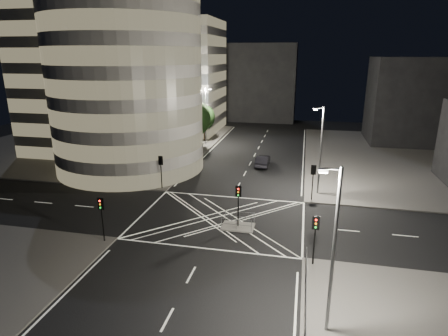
% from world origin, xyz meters
% --- Properties ---
extents(ground, '(120.00, 120.00, 0.00)m').
position_xyz_m(ground, '(0.00, 0.00, 0.00)').
color(ground, black).
rests_on(ground, ground).
extents(sidewalk_far_left, '(42.00, 42.00, 0.15)m').
position_xyz_m(sidewalk_far_left, '(-29.00, 27.00, 0.07)').
color(sidewalk_far_left, '#585653').
rests_on(sidewalk_far_left, ground).
extents(sidewalk_far_right, '(42.00, 42.00, 0.15)m').
position_xyz_m(sidewalk_far_right, '(29.00, 27.00, 0.07)').
color(sidewalk_far_right, '#585653').
rests_on(sidewalk_far_right, ground).
extents(central_island, '(3.00, 2.00, 0.15)m').
position_xyz_m(central_island, '(2.00, -1.50, 0.07)').
color(central_island, slate).
rests_on(central_island, ground).
extents(office_tower_curved, '(30.00, 29.00, 27.20)m').
position_xyz_m(office_tower_curved, '(-20.74, 18.74, 12.65)').
color(office_tower_curved, gray).
rests_on(office_tower_curved, sidewalk_far_left).
extents(office_block_rear, '(24.00, 16.00, 22.00)m').
position_xyz_m(office_block_rear, '(-22.00, 42.00, 11.15)').
color(office_block_rear, gray).
rests_on(office_block_rear, sidewalk_far_left).
extents(building_right_far, '(14.00, 12.00, 15.00)m').
position_xyz_m(building_right_far, '(26.00, 40.00, 7.65)').
color(building_right_far, black).
rests_on(building_right_far, sidewalk_far_right).
extents(building_far_end, '(18.00, 8.00, 18.00)m').
position_xyz_m(building_far_end, '(-4.00, 58.00, 9.00)').
color(building_far_end, black).
rests_on(building_far_end, ground).
extents(tree_a, '(3.83, 3.83, 6.57)m').
position_xyz_m(tree_a, '(-10.50, 9.00, 4.51)').
color(tree_a, black).
rests_on(tree_a, sidewalk_far_left).
extents(tree_b, '(4.88, 4.88, 8.01)m').
position_xyz_m(tree_b, '(-10.50, 15.00, 5.34)').
color(tree_b, black).
rests_on(tree_b, sidewalk_far_left).
extents(tree_c, '(3.96, 3.96, 7.23)m').
position_xyz_m(tree_c, '(-10.50, 21.00, 5.08)').
color(tree_c, black).
rests_on(tree_c, sidewalk_far_left).
extents(tree_d, '(5.25, 5.25, 8.15)m').
position_xyz_m(tree_d, '(-10.50, 27.00, 5.27)').
color(tree_d, black).
rests_on(tree_d, sidewalk_far_left).
extents(tree_e, '(3.89, 3.89, 6.59)m').
position_xyz_m(tree_e, '(-10.50, 33.00, 4.48)').
color(tree_e, black).
rests_on(tree_e, sidewalk_far_left).
extents(traffic_signal_fl, '(0.55, 0.22, 4.00)m').
position_xyz_m(traffic_signal_fl, '(-8.80, 6.80, 2.91)').
color(traffic_signal_fl, black).
rests_on(traffic_signal_fl, sidewalk_far_left).
extents(traffic_signal_nl, '(0.55, 0.22, 4.00)m').
position_xyz_m(traffic_signal_nl, '(-8.80, -6.80, 2.91)').
color(traffic_signal_nl, black).
rests_on(traffic_signal_nl, sidewalk_near_left).
extents(traffic_signal_fr, '(0.55, 0.22, 4.00)m').
position_xyz_m(traffic_signal_fr, '(8.80, 6.80, 2.91)').
color(traffic_signal_fr, black).
rests_on(traffic_signal_fr, sidewalk_far_right).
extents(traffic_signal_nr, '(0.55, 0.22, 4.00)m').
position_xyz_m(traffic_signal_nr, '(8.80, -6.80, 2.91)').
color(traffic_signal_nr, black).
rests_on(traffic_signal_nr, sidewalk_near_right).
extents(traffic_signal_island, '(0.55, 0.22, 4.00)m').
position_xyz_m(traffic_signal_island, '(2.00, -1.50, 2.91)').
color(traffic_signal_island, black).
rests_on(traffic_signal_island, central_island).
extents(street_lamp_left_near, '(1.25, 0.25, 10.00)m').
position_xyz_m(street_lamp_left_near, '(-9.44, 12.00, 5.54)').
color(street_lamp_left_near, slate).
rests_on(street_lamp_left_near, sidewalk_far_left).
extents(street_lamp_left_far, '(1.25, 0.25, 10.00)m').
position_xyz_m(street_lamp_left_far, '(-9.44, 30.00, 5.54)').
color(street_lamp_left_far, slate).
rests_on(street_lamp_left_far, sidewalk_far_left).
extents(street_lamp_right_far, '(1.25, 0.25, 10.00)m').
position_xyz_m(street_lamp_right_far, '(9.44, 9.00, 5.54)').
color(street_lamp_right_far, slate).
rests_on(street_lamp_right_far, sidewalk_far_right).
extents(street_lamp_right_near, '(1.25, 0.25, 10.00)m').
position_xyz_m(street_lamp_right_near, '(9.44, -14.00, 5.54)').
color(street_lamp_right_near, slate).
rests_on(street_lamp_right_near, sidewalk_near_right).
extents(railing_near_right, '(0.06, 11.70, 1.10)m').
position_xyz_m(railing_near_right, '(8.30, -12.15, 0.70)').
color(railing_near_right, slate).
rests_on(railing_near_right, sidewalk_near_right).
extents(railing_island_south, '(2.80, 0.06, 1.10)m').
position_xyz_m(railing_island_south, '(2.00, -2.40, 0.70)').
color(railing_island_south, slate).
rests_on(railing_island_south, central_island).
extents(railing_island_north, '(2.80, 0.06, 1.10)m').
position_xyz_m(railing_island_north, '(2.00, -0.60, 0.70)').
color(railing_island_north, slate).
rests_on(railing_island_north, central_island).
extents(sedan, '(1.76, 5.03, 1.65)m').
position_xyz_m(sedan, '(1.95, 18.98, 0.83)').
color(sedan, black).
rests_on(sedan, ground).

